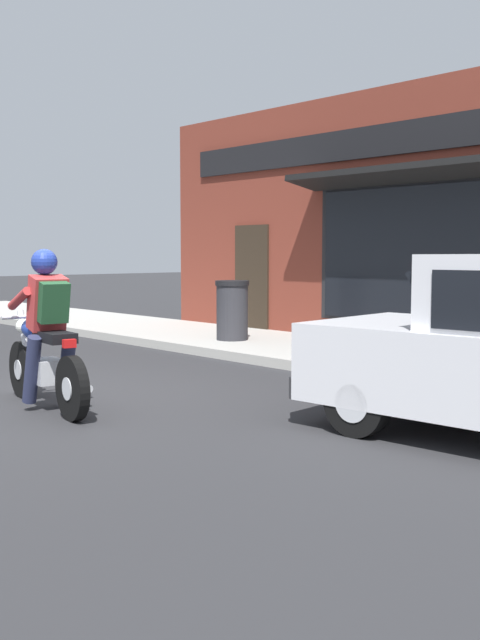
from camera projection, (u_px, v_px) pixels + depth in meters
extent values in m
plane|color=#2B2B2D|center=(44.00, 402.00, 7.92)|extent=(80.00, 80.00, 0.00)
cube|color=#ADAAA3|center=(209.00, 338.00, 13.31)|extent=(2.60, 22.00, 0.14)
cube|color=maroon|center=(376.00, 221.00, 12.34)|extent=(0.50, 9.89, 4.20)
cube|color=black|center=(430.00, 255.00, 11.30)|extent=(0.04, 4.16, 2.10)
cube|color=black|center=(431.00, 255.00, 11.31)|extent=(0.02, 4.35, 2.20)
cube|color=#2D2319|center=(252.00, 280.00, 14.26)|extent=(0.04, 0.90, 2.10)
cube|color=black|center=(419.00, 173.00, 10.97)|extent=(0.81, 4.75, 0.24)
cube|color=black|center=(366.00, 142.00, 12.04)|extent=(0.06, 8.41, 0.50)
cylinder|color=black|center=(23.00, 369.00, 8.18)|extent=(0.18, 0.63, 0.62)
cylinder|color=silver|center=(23.00, 369.00, 8.18)|extent=(0.15, 0.23, 0.22)
cylinder|color=black|center=(72.00, 388.00, 7.03)|extent=(0.18, 0.63, 0.62)
cylinder|color=silver|center=(72.00, 388.00, 7.03)|extent=(0.15, 0.23, 0.22)
cube|color=silver|center=(47.00, 371.00, 7.56)|extent=(0.33, 0.43, 0.24)
ellipsoid|color=#1E3899|center=(38.00, 329.00, 7.72)|extent=(0.36, 0.55, 0.24)
cube|color=black|center=(55.00, 337.00, 7.33)|extent=(0.33, 0.59, 0.10)
cylinder|color=silver|center=(25.00, 342.00, 8.07)|extent=(0.11, 0.33, 0.68)
cylinder|color=silver|center=(28.00, 317.00, 7.94)|extent=(0.56, 0.11, 0.04)
sphere|color=silver|center=(23.00, 326.00, 8.09)|extent=(0.16, 0.16, 0.16)
cylinder|color=silver|center=(78.00, 385.00, 7.33)|extent=(0.15, 0.56, 0.08)
cube|color=red|center=(69.00, 344.00, 7.03)|extent=(0.13, 0.07, 0.08)
cylinder|color=#282D4C|center=(32.00, 370.00, 7.39)|extent=(0.18, 0.37, 0.71)
cylinder|color=#282D4C|center=(67.00, 366.00, 7.60)|extent=(0.18, 0.37, 0.71)
cube|color=#B23333|center=(47.00, 303.00, 7.45)|extent=(0.38, 0.37, 0.57)
cylinder|color=#B23333|center=(20.00, 299.00, 7.53)|extent=(0.16, 0.53, 0.26)
cylinder|color=#B23333|center=(58.00, 297.00, 7.76)|extent=(0.16, 0.53, 0.26)
sphere|color=navy|center=(44.00, 262.00, 7.46)|extent=(0.26, 0.26, 0.26)
cube|color=#1E4728|center=(53.00, 302.00, 7.32)|extent=(0.31, 0.27, 0.42)
cylinder|color=black|center=(357.00, 402.00, 6.44)|extent=(0.23, 0.61, 0.60)
cylinder|color=silver|center=(357.00, 402.00, 6.44)|extent=(0.23, 0.35, 0.33)
cylinder|color=black|center=(438.00, 381.00, 7.49)|extent=(0.23, 0.61, 0.60)
cylinder|color=silver|center=(438.00, 381.00, 7.49)|extent=(0.23, 0.35, 0.33)
cube|color=black|center=(462.00, 298.00, 6.49)|extent=(1.35, 0.47, 0.51)
cube|color=silver|center=(311.00, 345.00, 7.00)|extent=(0.24, 0.06, 0.14)
cube|color=silver|center=(371.00, 336.00, 7.74)|extent=(0.24, 0.06, 0.14)
cube|color=#28282B|center=(345.00, 378.00, 7.39)|extent=(1.61, 0.26, 0.20)
cylinder|color=red|center=(431.00, 353.00, 10.14)|extent=(0.24, 0.24, 0.16)
cylinder|color=red|center=(432.00, 326.00, 10.10)|extent=(0.18, 0.18, 0.58)
sphere|color=red|center=(432.00, 302.00, 10.07)|extent=(0.20, 0.20, 0.20)
cylinder|color=red|center=(426.00, 323.00, 10.01)|extent=(0.10, 0.08, 0.08)
cylinder|color=red|center=(437.00, 322.00, 10.19)|extent=(0.10, 0.08, 0.08)
cylinder|color=#2D2D33|center=(232.00, 313.00, 12.35)|extent=(0.52, 0.52, 0.90)
cylinder|color=black|center=(232.00, 283.00, 12.30)|extent=(0.56, 0.56, 0.08)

